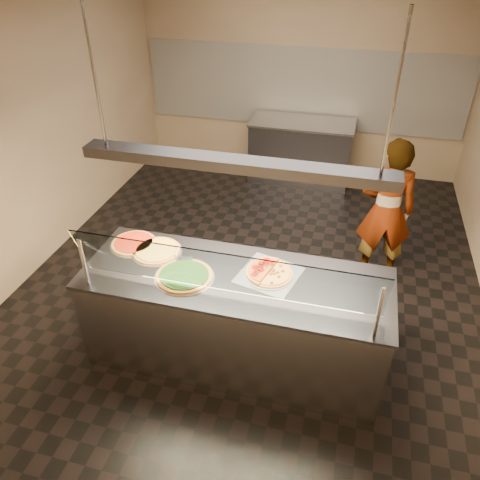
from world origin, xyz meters
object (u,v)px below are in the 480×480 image
(prep_table, at_px, (301,151))
(pizza_cheese, at_px, (157,250))
(perforated_tray, at_px, (269,274))
(half_pizza_pepperoni, at_px, (258,269))
(half_pizza_sausage, at_px, (280,274))
(worker, at_px, (386,211))
(sneeze_guard, at_px, (223,273))
(pizza_tomato, at_px, (134,243))
(pizza_spinach, at_px, (184,276))
(heat_lamp_housing, at_px, (235,164))
(serving_counter, at_px, (236,318))
(pizza_spatula, at_px, (180,255))

(prep_table, bearing_deg, pizza_cheese, -101.83)
(perforated_tray, relative_size, half_pizza_pepperoni, 1.35)
(prep_table, bearing_deg, half_pizza_sausage, -84.62)
(pizza_cheese, height_order, worker, worker)
(pizza_cheese, bearing_deg, sneeze_guard, -33.70)
(perforated_tray, bearing_deg, prep_table, 94.02)
(half_pizza_sausage, xyz_separation_m, pizza_tomato, (-1.38, 0.13, -0.01))
(sneeze_guard, relative_size, prep_table, 1.51)
(perforated_tray, bearing_deg, pizza_spinach, -162.60)
(half_pizza_sausage, relative_size, heat_lamp_housing, 0.18)
(pizza_cheese, relative_size, prep_table, 0.29)
(pizza_cheese, distance_m, prep_table, 3.81)
(serving_counter, relative_size, pizza_spatula, 11.20)
(pizza_spatula, distance_m, heat_lamp_housing, 1.14)
(pizza_tomato, height_order, heat_lamp_housing, heat_lamp_housing)
(sneeze_guard, height_order, pizza_spatula, sneeze_guard)
(half_pizza_sausage, bearing_deg, heat_lamp_housing, -164.07)
(serving_counter, height_order, prep_table, same)
(pizza_tomato, xyz_separation_m, pizza_spatula, (0.49, -0.09, 0.01))
(pizza_spinach, bearing_deg, perforated_tray, 17.40)
(prep_table, relative_size, worker, 0.95)
(serving_counter, height_order, heat_lamp_housing, heat_lamp_housing)
(pizza_spinach, relative_size, heat_lamp_housing, 0.22)
(half_pizza_sausage, relative_size, pizza_cheese, 0.94)
(serving_counter, xyz_separation_m, perforated_tray, (0.26, 0.10, 0.47))
(half_pizza_sausage, bearing_deg, pizza_tomato, 174.60)
(heat_lamp_housing, bearing_deg, pizza_spatula, 165.04)
(pizza_cheese, relative_size, pizza_spatula, 1.94)
(pizza_spinach, distance_m, prep_table, 4.03)
(pizza_cheese, bearing_deg, worker, 36.20)
(perforated_tray, xyz_separation_m, heat_lamp_housing, (-0.26, -0.10, 1.01))
(sneeze_guard, distance_m, prep_table, 4.28)
(pizza_spatula, xyz_separation_m, worker, (1.77, 1.50, -0.14))
(pizza_spinach, xyz_separation_m, pizza_spatula, (-0.13, 0.25, 0.01))
(pizza_spatula, bearing_deg, heat_lamp_housing, -14.96)
(sneeze_guard, height_order, half_pizza_pepperoni, sneeze_guard)
(perforated_tray, xyz_separation_m, prep_table, (-0.27, 3.77, -0.47))
(sneeze_guard, distance_m, pizza_spatula, 0.77)
(pizza_cheese, xyz_separation_m, pizza_spatula, (0.24, -0.03, 0.01))
(sneeze_guard, distance_m, worker, 2.37)
(pizza_tomato, bearing_deg, perforated_tray, -5.81)
(perforated_tray, height_order, half_pizza_sausage, half_pizza_sausage)
(sneeze_guard, bearing_deg, heat_lamp_housing, 90.00)
(sneeze_guard, distance_m, perforated_tray, 0.59)
(half_pizza_sausage, xyz_separation_m, pizza_spatula, (-0.89, 0.04, 0.00))
(pizza_spatula, xyz_separation_m, prep_table, (0.54, 3.73, -0.49))
(half_pizza_pepperoni, xyz_separation_m, pizza_spinach, (-0.58, -0.21, -0.02))
(half_pizza_sausage, distance_m, heat_lamp_housing, 1.06)
(pizza_cheese, distance_m, pizza_spatula, 0.24)
(pizza_tomato, xyz_separation_m, heat_lamp_housing, (1.03, -0.23, 1.01))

